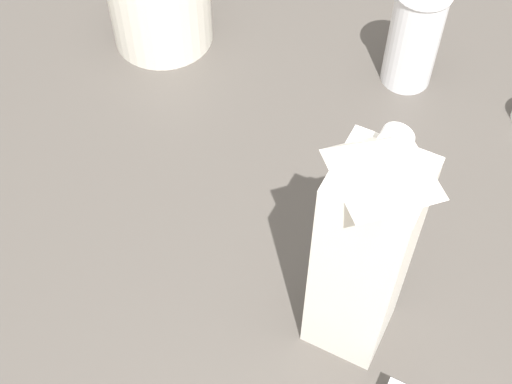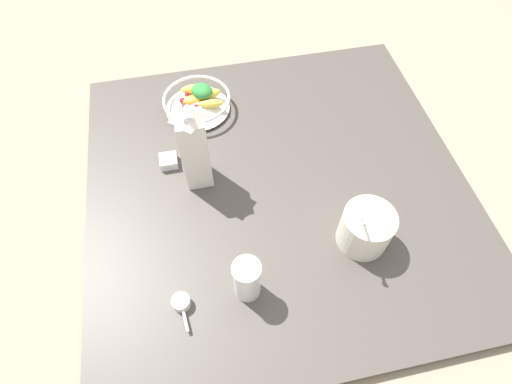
% 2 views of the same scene
% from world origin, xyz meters
% --- Properties ---
extents(ground_plane, '(6.00, 6.00, 0.00)m').
position_xyz_m(ground_plane, '(0.00, 0.00, 0.00)').
color(ground_plane, gray).
extents(countertop, '(1.13, 1.13, 0.03)m').
position_xyz_m(countertop, '(0.00, 0.00, 0.02)').
color(countertop, '#47423D').
rests_on(countertop, ground_plane).
extents(milk_carton, '(0.08, 0.08, 0.30)m').
position_xyz_m(milk_carton, '(-0.23, 0.07, 0.18)').
color(milk_carton, silver).
rests_on(milk_carton, countertop).
extents(drinking_cup, '(0.07, 0.07, 0.14)m').
position_xyz_m(drinking_cup, '(-0.15, -0.31, 0.11)').
color(drinking_cup, white).
rests_on(drinking_cup, countertop).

